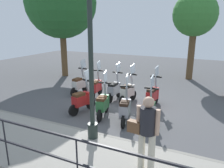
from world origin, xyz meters
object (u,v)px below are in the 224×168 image
object	(u,v)px
scooter_far_2	(114,89)
scooter_near_3	(82,100)
tree_large	(61,3)
scooter_far_3	(96,87)
scooter_far_4	(79,84)
scooter_far_1	(128,91)
lamp_post_near	(91,61)
scooter_far_0	(153,95)
scooter_near_1	(125,108)
tree_distant	(195,15)
pedestrian_with_bag	(146,128)
scooter_near_2	(103,103)
scooter_near_0	(148,111)

from	to	relation	value
scooter_far_2	scooter_near_3	bearing A→B (deg)	166.56
tree_large	scooter_far_2	bearing A→B (deg)	-121.11
scooter_far_3	scooter_far_4	bearing A→B (deg)	79.49
tree_large	scooter_far_1	size ratio (longest dim) A/B	4.05
tree_large	scooter_near_3	world-z (taller)	tree_large
scooter_far_4	lamp_post_near	bearing A→B (deg)	-137.98
scooter_far_0	lamp_post_near	bearing A→B (deg)	171.86
lamp_post_near	scooter_near_1	distance (m)	2.32
tree_distant	scooter_far_4	xyz separation A→B (m)	(-5.03, 4.16, -3.03)
lamp_post_near	pedestrian_with_bag	xyz separation A→B (m)	(-0.67, -1.63, -1.13)
scooter_far_3	scooter_far_0	bearing A→B (deg)	-97.33
pedestrian_with_bag	scooter_far_3	distance (m)	5.25
pedestrian_with_bag	scooter_far_4	xyz separation A→B (m)	(4.06, 4.27, -0.60)
scooter_near_2	scooter_near_3	xyz separation A→B (m)	(0.02, 0.84, 0.00)
lamp_post_near	scooter_far_3	size ratio (longest dim) A/B	3.00
pedestrian_with_bag	scooter_far_4	bearing A→B (deg)	54.14
lamp_post_near	scooter_near_2	size ratio (longest dim) A/B	3.00
scooter_near_2	scooter_far_3	bearing A→B (deg)	24.33
pedestrian_with_bag	scooter_near_2	bearing A→B (deg)	51.07
lamp_post_near	tree_large	world-z (taller)	tree_large
lamp_post_near	scooter_far_3	world-z (taller)	lamp_post_near
scooter_far_2	tree_distant	bearing A→B (deg)	-22.07
scooter_near_2	scooter_near_1	bearing A→B (deg)	-108.09
tree_distant	scooter_far_4	world-z (taller)	tree_distant
scooter_far_1	lamp_post_near	bearing A→B (deg)	-165.47
pedestrian_with_bag	scooter_near_2	world-z (taller)	pedestrian_with_bag
pedestrian_with_bag	scooter_near_3	xyz separation A→B (m)	(2.31, 3.01, -0.60)
scooter_near_3	scooter_far_4	bearing A→B (deg)	50.98
pedestrian_with_bag	scooter_far_3	size ratio (longest dim) A/B	1.03
tree_large	scooter_near_1	xyz separation A→B (m)	(-4.57, -5.78, -3.73)
scooter_far_2	scooter_near_1	bearing A→B (deg)	-143.39
tree_large	scooter_far_4	bearing A→B (deg)	-133.70
scooter_near_2	scooter_near_3	bearing A→B (deg)	77.57
scooter_near_2	scooter_far_3	size ratio (longest dim) A/B	1.00
scooter_near_3	tree_distant	bearing A→B (deg)	-7.99
scooter_near_2	scooter_far_1	size ratio (longest dim) A/B	1.00
scooter_near_0	scooter_far_2	world-z (taller)	same
scooter_near_2	scooter_far_1	world-z (taller)	same
tree_distant	scooter_near_3	xyz separation A→B (m)	(-6.78, 2.89, -3.03)
scooter_far_0	scooter_far_2	bearing A→B (deg)	92.26
scooter_near_3	tree_large	bearing A→B (deg)	57.71
scooter_far_1	scooter_near_2	bearing A→B (deg)	-179.54
scooter_far_4	pedestrian_with_bag	bearing A→B (deg)	-129.43
scooter_near_1	pedestrian_with_bag	bearing A→B (deg)	-161.87
scooter_near_0	scooter_near_1	xyz separation A→B (m)	(-0.12, 0.72, 0.00)
scooter_far_4	scooter_far_0	bearing A→B (deg)	-88.37
scooter_near_1	scooter_far_1	xyz separation A→B (m)	(1.74, 0.57, 0.00)
scooter_near_0	scooter_far_0	xyz separation A→B (m)	(1.60, 0.29, 0.00)
lamp_post_near	scooter_near_2	xyz separation A→B (m)	(1.62, 0.53, -1.73)
tree_distant	scooter_far_2	bearing A→B (deg)	154.84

